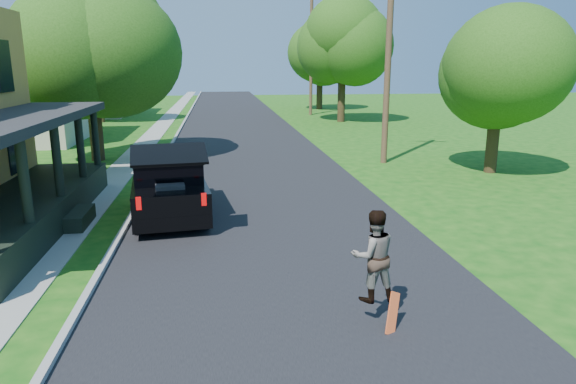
{
  "coord_description": "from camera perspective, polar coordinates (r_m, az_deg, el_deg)",
  "views": [
    {
      "loc": [
        -1.38,
        -8.56,
        4.45
      ],
      "look_at": [
        0.19,
        3.0,
        1.54
      ],
      "focal_mm": 32.0,
      "sensor_mm": 36.0,
      "label": 1
    }
  ],
  "objects": [
    {
      "name": "ground",
      "position": [
        9.75,
        1.33,
        -13.17
      ],
      "size": [
        140.0,
        140.0,
        0.0
      ],
      "primitive_type": "plane",
      "color": "#104E0F",
      "rests_on": "ground"
    },
    {
      "name": "street",
      "position": [
        28.94,
        -4.91,
        5.09
      ],
      "size": [
        8.0,
        120.0,
        0.02
      ],
      "primitive_type": "cube",
      "color": "black",
      "rests_on": "ground"
    },
    {
      "name": "curb",
      "position": [
        29.03,
        -12.95,
        4.81
      ],
      "size": [
        0.15,
        120.0,
        0.12
      ],
      "primitive_type": "cube",
      "color": "gray",
      "rests_on": "ground"
    },
    {
      "name": "sidewalk",
      "position": [
        29.21,
        -15.99,
        4.68
      ],
      "size": [
        1.3,
        120.0,
        0.03
      ],
      "primitive_type": "cube",
      "color": "#999A92",
      "rests_on": "ground"
    },
    {
      "name": "neighbor_house_mid",
      "position": [
        34.75,
        -28.81,
        11.88
      ],
      "size": [
        12.78,
        12.78,
        8.3
      ],
      "color": "#B8B7A3",
      "rests_on": "ground"
    },
    {
      "name": "neighbor_house_far",
      "position": [
        50.05,
        -22.31,
        12.67
      ],
      "size": [
        12.78,
        12.78,
        8.3
      ],
      "color": "#B8B7A3",
      "rests_on": "ground"
    },
    {
      "name": "black_suv",
      "position": [
        15.8,
        -13.12,
        0.8
      ],
      "size": [
        2.62,
        5.5,
        2.47
      ],
      "rotation": [
        0.0,
        0.0,
        0.12
      ],
      "color": "black",
      "rests_on": "ground"
    },
    {
      "name": "skateboarder",
      "position": [
        9.06,
        9.46,
        -6.99
      ],
      "size": [
        0.84,
        0.68,
        1.65
      ],
      "rotation": [
        0.0,
        0.0,
        3.21
      ],
      "color": "black",
      "rests_on": "ground"
    },
    {
      "name": "skateboard",
      "position": [
        9.22,
        11.55,
        -13.19
      ],
      "size": [
        0.37,
        0.41,
        0.71
      ],
      "rotation": [
        0.0,
        0.0,
        0.29
      ],
      "color": "#C13F10",
      "rests_on": "ground"
    },
    {
      "name": "tree_left_mid",
      "position": [
        25.95,
        -21.52,
        16.2
      ],
      "size": [
        7.54,
        7.31,
        9.35
      ],
      "rotation": [
        0.0,
        0.0,
        0.2
      ],
      "color": "#2E2111",
      "rests_on": "ground"
    },
    {
      "name": "tree_left_far",
      "position": [
        43.61,
        -20.67,
        15.02
      ],
      "size": [
        6.24,
        6.23,
        9.07
      ],
      "rotation": [
        0.0,
        0.0,
        -0.1
      ],
      "color": "#2E2111",
      "rests_on": "ground"
    },
    {
      "name": "tree_right_near",
      "position": [
        23.04,
        22.4,
        13.21
      ],
      "size": [
        5.48,
        5.23,
        7.17
      ],
      "rotation": [
        0.0,
        0.0,
        0.13
      ],
      "color": "#2E2111",
      "rests_on": "ground"
    },
    {
      "name": "tree_right_mid",
      "position": [
        41.54,
        6.05,
        16.88
      ],
      "size": [
        6.34,
        6.13,
        9.82
      ],
      "rotation": [
        0.0,
        0.0,
        0.07
      ],
      "color": "#2E2111",
      "rests_on": "ground"
    },
    {
      "name": "tree_right_far",
      "position": [
        53.26,
        3.53,
        15.54
      ],
      "size": [
        7.63,
        7.38,
        9.29
      ],
      "rotation": [
        0.0,
        0.0,
        0.27
      ],
      "color": "#2E2111",
      "rests_on": "ground"
    },
    {
      "name": "utility_pole_near",
      "position": [
        24.0,
        11.18,
        16.63
      ],
      "size": [
        1.72,
        0.6,
        11.01
      ],
      "rotation": [
        0.0,
        0.0,
        -0.27
      ],
      "color": "#43341F",
      "rests_on": "ground"
    },
    {
      "name": "utility_pole_far",
      "position": [
        47.21,
        2.6,
        15.63
      ],
      "size": [
        1.73,
        0.6,
        11.32
      ],
      "rotation": [
        0.0,
        0.0,
        0.27
      ],
      "color": "#43341F",
      "rests_on": "ground"
    }
  ]
}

